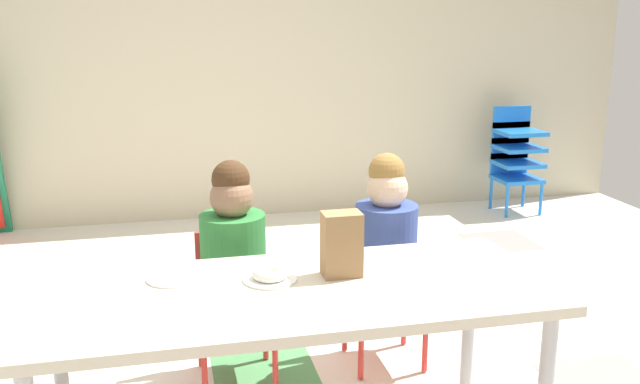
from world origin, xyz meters
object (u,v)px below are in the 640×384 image
at_px(seated_child_near_camera, 233,251).
at_px(kid_chair_blue_stack, 516,153).
at_px(seated_child_middle_seat, 385,240).
at_px(paper_plate_near_edge, 270,279).
at_px(craft_table, 291,304).
at_px(paper_bag_brown, 342,244).
at_px(donut_powdered_on_plate, 270,273).
at_px(paper_plate_center_table, 173,278).

distance_m(seated_child_near_camera, kid_chair_blue_stack, 3.16).
bearing_deg(seated_child_middle_seat, paper_plate_near_edge, -139.10).
bearing_deg(craft_table, seated_child_middle_seat, 48.30).
bearing_deg(kid_chair_blue_stack, paper_bag_brown, -128.53).
height_order(paper_bag_brown, paper_plate_near_edge, paper_bag_brown).
height_order(craft_table, donut_powdered_on_plate, donut_powdered_on_plate).
bearing_deg(paper_plate_near_edge, seated_child_near_camera, 98.45).
bearing_deg(paper_plate_center_table, paper_bag_brown, -9.28).
bearing_deg(seated_child_middle_seat, craft_table, -131.70).
bearing_deg(paper_plate_center_table, seated_child_middle_seat, 24.71).
xyz_separation_m(kid_chair_blue_stack, paper_bag_brown, (-2.05, -2.58, 0.27)).
bearing_deg(paper_bag_brown, craft_table, -157.68).
xyz_separation_m(seated_child_middle_seat, kid_chair_blue_stack, (1.73, 2.09, -0.10)).
height_order(paper_plate_near_edge, donut_powdered_on_plate, donut_powdered_on_plate).
distance_m(seated_child_middle_seat, kid_chair_blue_stack, 2.71).
bearing_deg(seated_child_middle_seat, paper_bag_brown, -122.99).
xyz_separation_m(seated_child_near_camera, paper_plate_near_edge, (0.07, -0.49, 0.06)).
height_order(kid_chair_blue_stack, paper_bag_brown, paper_bag_brown).
bearing_deg(seated_child_near_camera, donut_powdered_on_plate, -81.55).
distance_m(craft_table, donut_powdered_on_plate, 0.13).
distance_m(seated_child_near_camera, paper_plate_near_edge, 0.50).
distance_m(paper_plate_near_edge, donut_powdered_on_plate, 0.02).
xyz_separation_m(craft_table, paper_plate_near_edge, (-0.05, 0.08, 0.06)).
xyz_separation_m(seated_child_near_camera, seated_child_middle_seat, (0.64, 0.00, 0.00)).
xyz_separation_m(craft_table, paper_bag_brown, (0.19, 0.08, 0.17)).
bearing_deg(paper_plate_near_edge, craft_table, -56.64).
xyz_separation_m(paper_plate_near_edge, paper_plate_center_table, (-0.31, 0.09, 0.00)).
relative_size(paper_plate_center_table, donut_powdered_on_plate, 1.50).
height_order(seated_child_middle_seat, paper_plate_near_edge, seated_child_middle_seat).
relative_size(seated_child_middle_seat, paper_bag_brown, 4.17).
relative_size(paper_plate_near_edge, paper_plate_center_table, 1.00).
height_order(seated_child_near_camera, paper_plate_center_table, seated_child_near_camera).
height_order(paper_plate_near_edge, paper_plate_center_table, same).
height_order(paper_bag_brown, donut_powdered_on_plate, paper_bag_brown).
bearing_deg(paper_bag_brown, paper_plate_center_table, 170.72).
bearing_deg(seated_child_near_camera, seated_child_middle_seat, 0.00).
bearing_deg(paper_plate_center_table, kid_chair_blue_stack, 43.64).
height_order(seated_child_near_camera, donut_powdered_on_plate, seated_child_near_camera).
bearing_deg(paper_plate_center_table, donut_powdered_on_plate, -15.21).
xyz_separation_m(craft_table, donut_powdered_on_plate, (-0.05, 0.08, 0.08)).
bearing_deg(seated_child_middle_seat, donut_powdered_on_plate, -139.10).
bearing_deg(paper_bag_brown, paper_plate_near_edge, 178.63).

